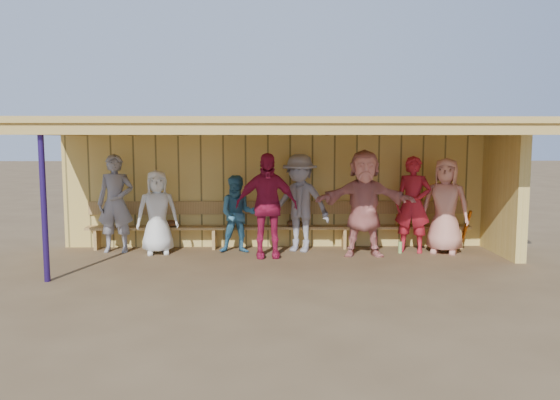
# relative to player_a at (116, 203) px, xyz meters

# --- Properties ---
(ground) EXTENTS (90.00, 90.00, 0.00)m
(ground) POSITION_rel_player_a_xyz_m (3.14, -0.80, -0.94)
(ground) COLOR brown
(ground) RESTS_ON ground
(player_a) EXTENTS (0.69, 0.46, 1.89)m
(player_a) POSITION_rel_player_a_xyz_m (0.00, 0.00, 0.00)
(player_a) COLOR gray
(player_a) RESTS_ON ground
(player_b) EXTENTS (0.86, 0.66, 1.59)m
(player_b) POSITION_rel_player_a_xyz_m (0.83, -0.18, -0.15)
(player_b) COLOR white
(player_b) RESTS_ON ground
(player_c) EXTENTS (0.74, 0.58, 1.48)m
(player_c) POSITION_rel_player_a_xyz_m (2.34, -0.11, -0.20)
(player_c) COLOR teal
(player_c) RESTS_ON ground
(player_d) EXTENTS (1.15, 0.54, 1.92)m
(player_d) POSITION_rel_player_a_xyz_m (2.89, -0.52, 0.02)
(player_d) COLOR #AC1B43
(player_d) RESTS_ON ground
(player_e) EXTENTS (1.39, 1.14, 1.88)m
(player_e) POSITION_rel_player_a_xyz_m (3.53, -0.00, -0.00)
(player_e) COLOR gray
(player_e) RESTS_ON ground
(player_f) EXTENTS (1.86, 0.69, 1.98)m
(player_f) POSITION_rel_player_a_xyz_m (4.70, -0.44, 0.05)
(player_f) COLOR #DC857C
(player_f) RESTS_ON ground
(player_g) EXTENTS (0.79, 0.67, 1.85)m
(player_g) POSITION_rel_player_a_xyz_m (5.69, -0.13, -0.02)
(player_g) COLOR #B01C29
(player_g) RESTS_ON ground
(player_h) EXTENTS (1.05, 0.89, 1.82)m
(player_h) POSITION_rel_player_a_xyz_m (6.28, -0.23, -0.03)
(player_h) COLOR tan
(player_h) RESTS_ON ground
(dugout_structure) EXTENTS (8.80, 3.20, 2.50)m
(dugout_structure) POSITION_rel_player_a_xyz_m (3.53, -0.11, 0.75)
(dugout_structure) COLOR #E1BF60
(dugout_structure) RESTS_ON ground
(bench) EXTENTS (7.60, 0.34, 0.93)m
(bench) POSITION_rel_player_a_xyz_m (3.14, 0.32, -0.42)
(bench) COLOR tan
(bench) RESTS_ON ground
(dugout_equipment) EXTENTS (6.23, 0.62, 0.80)m
(dugout_equipment) POSITION_rel_player_a_xyz_m (2.61, 0.19, -0.45)
(dugout_equipment) COLOR #C35D17
(dugout_equipment) RESTS_ON ground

